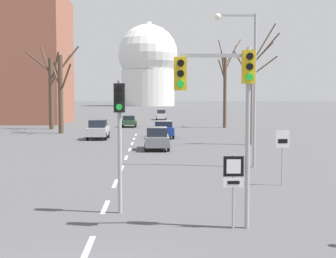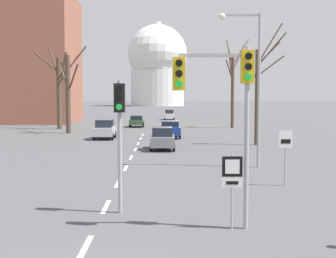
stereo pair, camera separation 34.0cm
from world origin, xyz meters
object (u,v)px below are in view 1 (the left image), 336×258
at_px(sedan_far_left, 163,129).
at_px(sedan_near_right, 161,115).
at_px(traffic_signal_near_right, 225,91).
at_px(street_lamp_right, 247,74).
at_px(sedan_mid_centre, 129,121).
at_px(speed_limit_sign, 283,147).
at_px(traffic_signal_centre_tall, 120,121).
at_px(sedan_far_right, 157,138).
at_px(sedan_near_left, 98,129).
at_px(route_sign_post, 233,179).

bearing_deg(sedan_far_left, sedan_near_right, 89.22).
xyz_separation_m(traffic_signal_near_right, street_lamp_right, (3.11, 12.04, 1.11)).
relative_size(sedan_near_right, sedan_mid_centre, 1.01).
height_order(speed_limit_sign, street_lamp_right, street_lamp_right).
relative_size(street_lamp_right, sedan_near_right, 2.12).
distance_m(traffic_signal_centre_tall, sedan_far_right, 19.04).
relative_size(speed_limit_sign, sedan_far_right, 0.64).
relative_size(sedan_near_left, sedan_far_right, 0.99).
relative_size(traffic_signal_near_right, speed_limit_sign, 2.15).
distance_m(sedan_near_left, sedan_near_right, 36.73).
height_order(traffic_signal_centre_tall, sedan_far_left, traffic_signal_centre_tall).
distance_m(sedan_near_left, sedan_far_left, 6.19).
xyz_separation_m(street_lamp_right, sedan_far_right, (-4.89, 8.76, -4.35)).
xyz_separation_m(speed_limit_sign, sedan_far_right, (-5.37, 14.18, -0.86)).
relative_size(traffic_signal_near_right, sedan_near_left, 1.38).
bearing_deg(speed_limit_sign, sedan_far_right, 110.76).
bearing_deg(sedan_near_left, route_sign_post, -76.00).
height_order(route_sign_post, sedan_mid_centre, route_sign_post).
relative_size(traffic_signal_near_right, street_lamp_right, 0.64).
height_order(sedan_mid_centre, sedan_far_right, sedan_far_right).
xyz_separation_m(sedan_mid_centre, sedan_far_right, (3.31, -25.88, 0.05)).
xyz_separation_m(traffic_signal_near_right, sedan_far_right, (-1.78, 20.80, -3.24)).
bearing_deg(sedan_far_left, route_sign_post, -87.56).
bearing_deg(route_sign_post, traffic_signal_near_right, 172.90).
bearing_deg(traffic_signal_centre_tall, route_sign_post, -29.73).
relative_size(sedan_near_left, sedan_mid_centre, 0.98).
bearing_deg(sedan_far_left, traffic_signal_centre_tall, -94.29).
xyz_separation_m(route_sign_post, sedan_near_right, (-0.84, 65.69, -0.62)).
height_order(traffic_signal_centre_tall, sedan_near_right, traffic_signal_centre_tall).
height_order(traffic_signal_centre_tall, speed_limit_sign, traffic_signal_centre_tall).
distance_m(route_sign_post, sedan_far_right, 20.94).
bearing_deg(traffic_signal_centre_tall, sedan_mid_centre, 92.40).
bearing_deg(street_lamp_right, sedan_near_left, 120.31).
relative_size(traffic_signal_centre_tall, speed_limit_sign, 1.79).
height_order(route_sign_post, sedan_near_right, route_sign_post).
bearing_deg(sedan_mid_centre, sedan_near_left, -96.71).
relative_size(route_sign_post, speed_limit_sign, 0.89).
bearing_deg(route_sign_post, street_lamp_right, 76.73).
xyz_separation_m(traffic_signal_centre_tall, sedan_near_left, (-3.89, 27.56, -2.22)).
height_order(speed_limit_sign, sedan_near_right, speed_limit_sign).
height_order(route_sign_post, speed_limit_sign, speed_limit_sign).
height_order(speed_limit_sign, sedan_mid_centre, speed_limit_sign).
height_order(speed_limit_sign, sedan_near_left, speed_limit_sign).
bearing_deg(sedan_near_left, sedan_far_left, 11.83).
bearing_deg(sedan_far_left, speed_limit_sign, -79.11).
distance_m(traffic_signal_centre_tall, speed_limit_sign, 8.38).
bearing_deg(traffic_signal_near_right, sedan_near_left, 103.53).
relative_size(traffic_signal_centre_tall, sedan_far_left, 1.02).
bearing_deg(street_lamp_right, traffic_signal_near_right, -104.48).
height_order(traffic_signal_near_right, sedan_far_right, traffic_signal_near_right).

